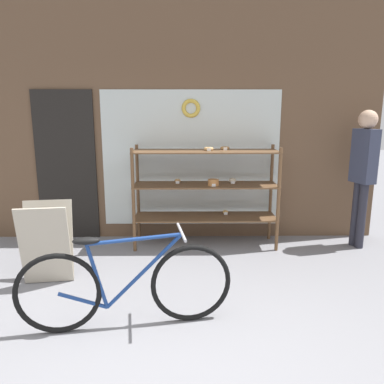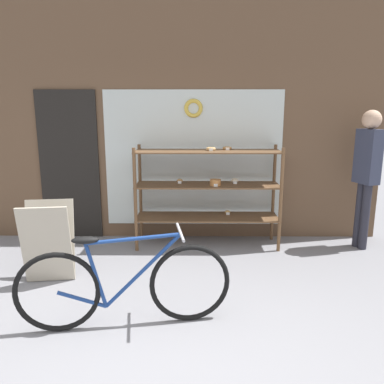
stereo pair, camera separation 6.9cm
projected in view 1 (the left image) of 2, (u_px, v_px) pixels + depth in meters
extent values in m
plane|color=gray|center=(167.00, 371.00, 2.68)|extent=(30.00, 30.00, 0.00)
cube|color=brown|center=(176.00, 102.00, 5.16)|extent=(5.70, 0.08, 3.87)
cube|color=silver|center=(191.00, 159.00, 5.28)|extent=(2.48, 0.02, 1.90)
cube|color=black|center=(66.00, 166.00, 5.28)|extent=(0.84, 0.03, 2.10)
torus|color=gold|center=(191.00, 108.00, 5.11)|extent=(0.26, 0.06, 0.26)
cylinder|color=brown|center=(133.00, 201.00, 4.81)|extent=(0.04, 0.04, 1.36)
cylinder|color=brown|center=(278.00, 200.00, 4.83)|extent=(0.04, 0.04, 1.36)
cylinder|color=brown|center=(138.00, 193.00, 5.26)|extent=(0.04, 0.04, 1.36)
cylinder|color=brown|center=(271.00, 193.00, 5.28)|extent=(0.04, 0.04, 1.36)
cube|color=brown|center=(205.00, 217.00, 5.11)|extent=(1.92, 0.50, 0.02)
cube|color=brown|center=(205.00, 185.00, 5.01)|extent=(1.92, 0.50, 0.02)
cube|color=brown|center=(206.00, 151.00, 4.92)|extent=(1.92, 0.50, 0.02)
ellipsoid|color=beige|center=(232.00, 180.00, 5.09)|extent=(0.10, 0.09, 0.07)
cube|color=white|center=(233.00, 183.00, 5.04)|extent=(0.05, 0.00, 0.04)
ellipsoid|color=#AD7F4C|center=(178.00, 181.00, 5.09)|extent=(0.08, 0.07, 0.06)
cube|color=white|center=(177.00, 182.00, 5.05)|extent=(0.05, 0.00, 0.04)
ellipsoid|color=tan|center=(225.00, 212.00, 5.22)|extent=(0.08, 0.07, 0.05)
cube|color=white|center=(226.00, 213.00, 5.18)|extent=(0.05, 0.00, 0.04)
torus|color=#B27A42|center=(225.00, 148.00, 5.04)|extent=(0.12, 0.12, 0.04)
cube|color=white|center=(225.00, 149.00, 4.97)|extent=(0.05, 0.00, 0.04)
torus|color=tan|center=(209.00, 149.00, 4.93)|extent=(0.13, 0.13, 0.04)
cube|color=white|center=(209.00, 150.00, 4.86)|extent=(0.05, 0.00, 0.04)
cylinder|color=#C67F42|center=(213.00, 182.00, 4.94)|extent=(0.14, 0.14, 0.08)
cube|color=white|center=(214.00, 185.00, 4.86)|extent=(0.05, 0.00, 0.04)
torus|color=black|center=(58.00, 294.00, 3.07)|extent=(0.70, 0.16, 0.71)
torus|color=black|center=(191.00, 283.00, 3.25)|extent=(0.70, 0.16, 0.71)
cylinder|color=navy|center=(144.00, 271.00, 3.15)|extent=(0.66, 0.14, 0.63)
cylinder|color=navy|center=(135.00, 239.00, 3.08)|extent=(0.77, 0.16, 0.07)
cylinder|color=navy|center=(97.00, 277.00, 3.09)|extent=(0.17, 0.06, 0.58)
cylinder|color=navy|center=(83.00, 301.00, 3.12)|extent=(0.40, 0.10, 0.19)
ellipsoid|color=black|center=(86.00, 241.00, 3.01)|extent=(0.23, 0.12, 0.06)
cylinder|color=#B2B2B7|center=(181.00, 232.00, 3.14)|extent=(0.10, 0.46, 0.02)
cube|color=#B2A893|center=(45.00, 246.00, 3.88)|extent=(0.53, 0.27, 0.87)
cube|color=#B2A893|center=(49.00, 241.00, 4.06)|extent=(0.53, 0.27, 0.87)
cylinder|color=#282833|center=(356.00, 214.00, 5.09)|extent=(0.11, 0.11, 0.89)
cylinder|color=#282833|center=(362.00, 216.00, 4.99)|extent=(0.11, 0.11, 0.89)
cube|color=#33384C|center=(364.00, 156.00, 4.87)|extent=(0.27, 0.36, 0.70)
sphere|color=tan|center=(368.00, 119.00, 4.77)|extent=(0.24, 0.24, 0.24)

